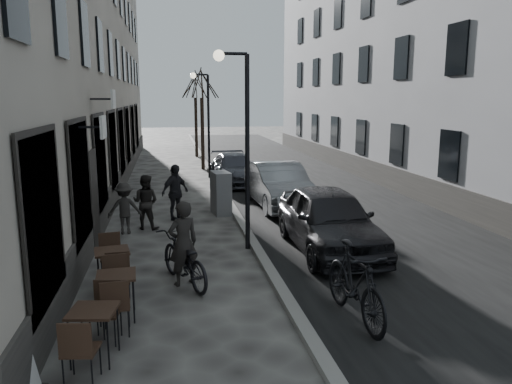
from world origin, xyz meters
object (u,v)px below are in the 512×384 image
object	(u,v)px
streetlamp_far	(205,113)
pedestrian_mid	(125,208)
sign_board	(22,371)
moped	(355,284)
bistro_set_a	(94,329)
car_near	(329,219)
tree_near	(202,83)
pedestrian_far	(175,192)
tree_far	(195,86)
bicycle	(184,259)
car_far	(234,169)
pedestrian_near	(146,202)
bistro_set_b	(117,292)
utility_cabinet	(221,193)
car_mid	(279,185)
bistro_set_c	(113,265)
streetlamp_near	(241,129)

from	to	relation	value
streetlamp_far	pedestrian_mid	world-z (taller)	streetlamp_far
sign_board	moped	size ratio (longest dim) A/B	0.41
bistro_set_a	car_near	world-z (taller)	car_near
tree_near	sign_board	xyz separation A→B (m)	(-3.91, -21.05, -4.28)
streetlamp_far	pedestrian_far	bearing A→B (deg)	-100.97
tree_far	sign_board	bearing A→B (deg)	-98.22
bicycle	car_far	size ratio (longest dim) A/B	0.46
bicycle	moped	world-z (taller)	moped
pedestrian_far	bicycle	bearing A→B (deg)	-130.76
pedestrian_near	car_near	bearing A→B (deg)	168.88
sign_board	car_near	world-z (taller)	car_near
bistro_set_b	tree_far	bearing A→B (deg)	79.68
utility_cabinet	moped	xyz separation A→B (m)	(1.47, -8.70, -0.03)
bicycle	pedestrian_mid	distance (m)	4.66
pedestrian_near	car_mid	distance (m)	5.19
utility_cabinet	car_far	distance (m)	6.13
bicycle	pedestrian_near	distance (m)	4.93
tree_near	tree_far	bearing A→B (deg)	90.00
car_mid	car_far	bearing A→B (deg)	98.01
bistro_set_c	tree_near	bearing A→B (deg)	70.54
sign_board	bicycle	size ratio (longest dim) A/B	0.45
streetlamp_far	bistro_set_a	world-z (taller)	streetlamp_far
streetlamp_near	pedestrian_near	xyz separation A→B (m)	(-2.54, 2.53, -2.33)
tree_near	streetlamp_far	bearing A→B (deg)	-91.38
streetlamp_near	car_near	size ratio (longest dim) A/B	1.05
tree_far	bistro_set_b	bearing A→B (deg)	-96.65
streetlamp_near	tree_far	bearing A→B (deg)	89.80
pedestrian_mid	car_mid	bearing A→B (deg)	-156.43
bistro_set_c	bicycle	world-z (taller)	bicycle
utility_cabinet	pedestrian_near	xyz separation A→B (m)	(-2.45, -1.57, 0.11)
streetlamp_far	tree_near	distance (m)	3.36
car_far	bistro_set_c	bearing A→B (deg)	-110.64
streetlamp_near	sign_board	bearing A→B (deg)	-122.37
streetlamp_far	tree_far	bearing A→B (deg)	89.54
bistro_set_a	bicycle	world-z (taller)	bicycle
tree_near	bistro_set_a	xyz separation A→B (m)	(-3.09, -20.22, -4.16)
bistro_set_b	sign_board	world-z (taller)	bistro_set_b
tree_far	pedestrian_mid	size ratio (longest dim) A/B	3.76
bistro_set_c	bicycle	distance (m)	1.47
tree_near	pedestrian_mid	distance (m)	13.86
streetlamp_near	pedestrian_near	distance (m)	4.28
tree_near	bistro_set_a	bearing A→B (deg)	-98.69
bistro_set_c	pedestrian_mid	distance (m)	4.40
streetlamp_near	bistro_set_b	bearing A→B (deg)	-126.79
streetlamp_near	tree_far	world-z (taller)	tree_far
bistro_set_a	pedestrian_mid	size ratio (longest dim) A/B	1.12
sign_board	moped	bearing A→B (deg)	30.34
bistro_set_c	car_mid	xyz separation A→B (m)	(5.14, 7.15, 0.28)
utility_cabinet	moped	bearing A→B (deg)	-88.51
streetlamp_far	car_near	size ratio (longest dim) A/B	1.05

